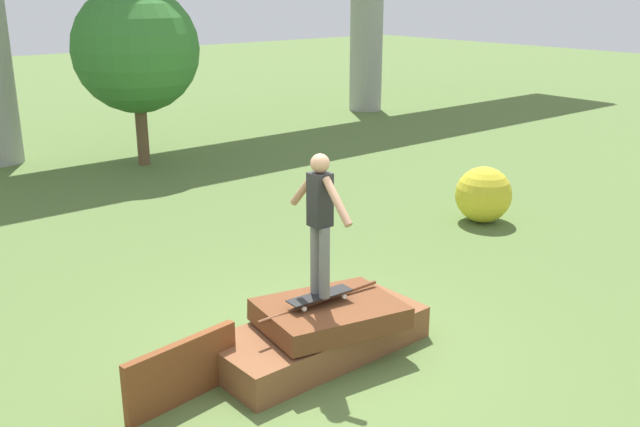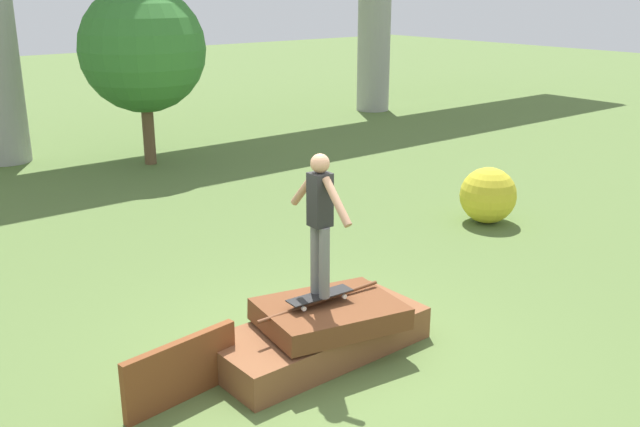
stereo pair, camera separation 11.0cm
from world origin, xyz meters
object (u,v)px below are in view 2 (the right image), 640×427
at_px(skateboard, 320,296).
at_px(skater, 320,216).
at_px(bush_yellow_flowering, 488,195).
at_px(tree_behind_left, 142,49).

bearing_deg(skateboard, skater, 180.00).
relative_size(skater, bush_yellow_flowering, 1.61).
bearing_deg(tree_behind_left, skateboard, -105.12).
bearing_deg(tree_behind_left, skater, -105.12).
bearing_deg(skateboard, bush_yellow_flowering, 19.67).
height_order(skater, tree_behind_left, tree_behind_left).
relative_size(skateboard, tree_behind_left, 0.20).
distance_m(skater, tree_behind_left, 10.29).
bearing_deg(bush_yellow_flowering, skateboard, -160.33).
bearing_deg(skater, skateboard, 0.00).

